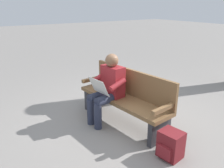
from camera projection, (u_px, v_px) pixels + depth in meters
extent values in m
plane|color=gray|center=(122.00, 122.00, 3.96)|extent=(40.00, 40.00, 0.00)
cube|color=brown|center=(123.00, 100.00, 3.81)|extent=(1.84, 0.68, 0.06)
cube|color=brown|center=(132.00, 83.00, 3.86)|extent=(1.79, 0.26, 0.45)
cube|color=brown|center=(164.00, 108.00, 3.15)|extent=(0.11, 0.48, 0.06)
cube|color=brown|center=(93.00, 79.00, 4.38)|extent=(0.11, 0.48, 0.06)
cube|color=#2D2D33|center=(159.00, 131.00, 3.31)|extent=(0.13, 0.44, 0.39)
cube|color=#2D2D33|center=(95.00, 98.00, 4.47)|extent=(0.13, 0.44, 0.39)
cube|color=maroon|center=(113.00, 81.00, 3.83)|extent=(0.42, 0.26, 0.52)
sphere|color=brown|center=(112.00, 60.00, 3.70)|extent=(0.22, 0.22, 0.22)
cylinder|color=#282D42|center=(107.00, 99.00, 3.71)|extent=(0.20, 0.43, 0.15)
cylinder|color=#282D42|center=(100.00, 96.00, 3.86)|extent=(0.20, 0.43, 0.15)
cylinder|color=#282D42|center=(98.00, 116.00, 3.68)|extent=(0.13, 0.13, 0.45)
cylinder|color=#282D42|center=(91.00, 112.00, 3.82)|extent=(0.13, 0.13, 0.45)
cylinder|color=maroon|center=(118.00, 85.00, 3.59)|extent=(0.13, 0.32, 0.18)
cylinder|color=maroon|center=(99.00, 77.00, 3.93)|extent=(0.13, 0.32, 0.18)
cube|color=silver|center=(99.00, 86.00, 3.66)|extent=(0.41, 0.18, 0.27)
cube|color=maroon|center=(171.00, 144.00, 3.00)|extent=(0.33, 0.29, 0.38)
cube|color=maroon|center=(164.00, 152.00, 2.93)|extent=(0.21, 0.07, 0.17)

